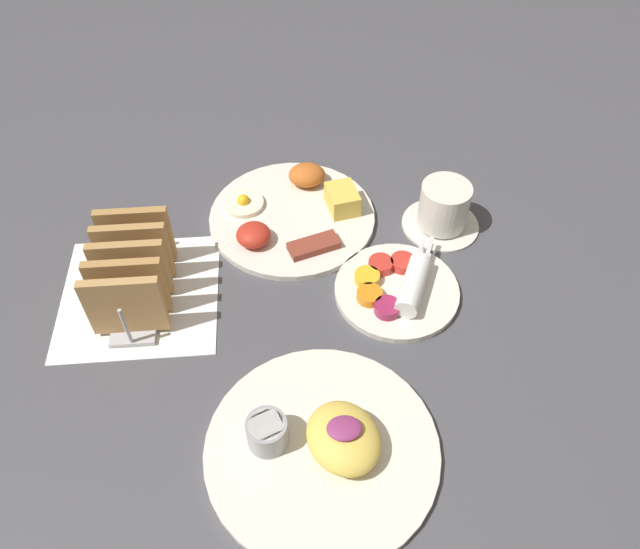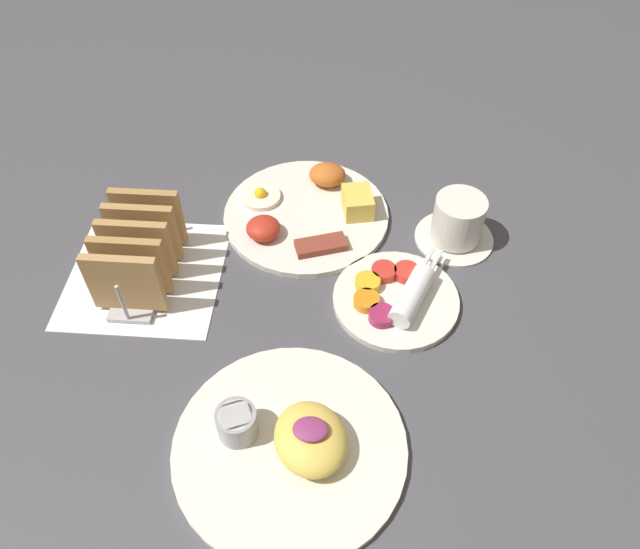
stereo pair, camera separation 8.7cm
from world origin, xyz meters
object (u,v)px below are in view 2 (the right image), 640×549
object	(u,v)px
plate_breakfast	(308,211)
coffee_cup	(457,222)
plate_condiments	(396,297)
toast_rack	(138,251)
plate_foreground	(291,443)

from	to	relation	value
plate_breakfast	coffee_cup	xyz separation A→B (m)	(0.23, -0.04, 0.02)
plate_condiments	toast_rack	size ratio (longest dim) A/B	0.98
plate_breakfast	plate_condiments	bearing A→B (deg)	-50.39
plate_foreground	coffee_cup	world-z (taller)	coffee_cup
toast_rack	coffee_cup	world-z (taller)	toast_rack
plate_condiments	coffee_cup	bearing A→B (deg)	55.35
plate_breakfast	plate_condiments	world-z (taller)	plate_breakfast
plate_breakfast	plate_foreground	xyz separation A→B (m)	(0.01, -0.40, 0.00)
plate_breakfast	plate_foreground	world-z (taller)	plate_foreground
toast_rack	coffee_cup	xyz separation A→B (m)	(0.45, 0.11, -0.02)
plate_foreground	toast_rack	size ratio (longest dim) A/B	1.53
plate_breakfast	toast_rack	bearing A→B (deg)	-147.93
plate_condiments	coffee_cup	size ratio (longest dim) A/B	1.47
plate_condiments	plate_breakfast	bearing A→B (deg)	129.61
plate_foreground	toast_rack	distance (m)	0.35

